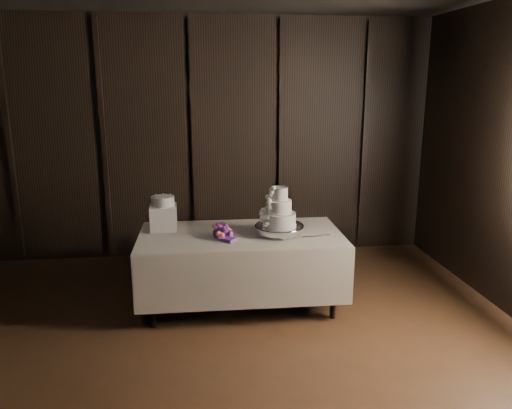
% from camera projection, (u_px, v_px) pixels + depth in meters
% --- Properties ---
extents(room, '(6.08, 7.08, 3.08)m').
position_uv_depth(room, '(194.00, 209.00, 2.87)').
color(room, black).
rests_on(room, ground).
extents(display_table, '(2.00, 1.07, 0.76)m').
position_uv_depth(display_table, '(241.00, 266.00, 4.98)').
color(display_table, beige).
rests_on(display_table, ground).
extents(cake_stand, '(0.51, 0.51, 0.09)m').
position_uv_depth(cake_stand, '(279.00, 230.00, 4.86)').
color(cake_stand, silver).
rests_on(cake_stand, display_table).
extents(wedding_cake, '(0.36, 0.32, 0.38)m').
position_uv_depth(wedding_cake, '(277.00, 211.00, 4.80)').
color(wedding_cake, white).
rests_on(wedding_cake, cake_stand).
extents(bouquet, '(0.46, 0.46, 0.18)m').
position_uv_depth(bouquet, '(221.00, 231.00, 4.76)').
color(bouquet, '#E1617C').
rests_on(bouquet, display_table).
extents(box_pedestal, '(0.26, 0.26, 0.25)m').
position_uv_depth(box_pedestal, '(164.00, 218.00, 5.00)').
color(box_pedestal, white).
rests_on(box_pedestal, display_table).
extents(small_cake, '(0.29, 0.29, 0.09)m').
position_uv_depth(small_cake, '(163.00, 201.00, 4.96)').
color(small_cake, white).
rests_on(small_cake, box_pedestal).
extents(cake_knife, '(0.37, 0.05, 0.01)m').
position_uv_depth(cake_knife, '(307.00, 237.00, 4.77)').
color(cake_knife, silver).
rests_on(cake_knife, display_table).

